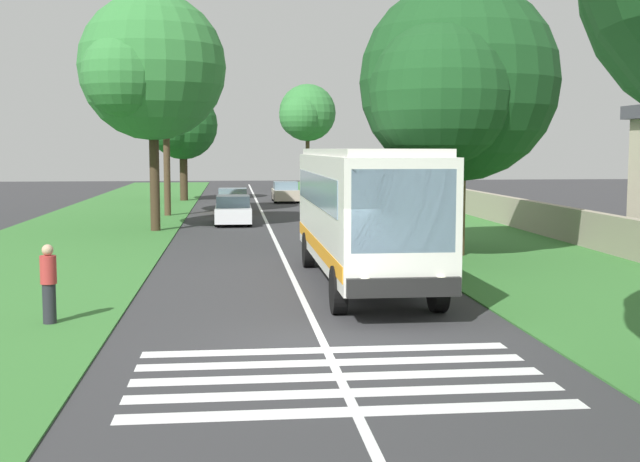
% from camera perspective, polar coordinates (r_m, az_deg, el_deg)
% --- Properties ---
extents(ground, '(160.00, 160.00, 0.00)m').
position_cam_1_polar(ground, '(15.87, 0.27, -7.87)').
color(ground, '#333335').
extents(grass_verge_left, '(120.00, 8.00, 0.04)m').
position_cam_1_polar(grass_verge_left, '(31.23, -18.05, -1.36)').
color(grass_verge_left, '#387533').
rests_on(grass_verge_left, ground).
extents(grass_verge_right, '(120.00, 8.00, 0.04)m').
position_cam_1_polar(grass_verge_right, '(32.12, 11.91, -1.00)').
color(grass_verge_right, '#387533').
rests_on(grass_verge_right, ground).
extents(centre_line, '(110.00, 0.16, 0.01)m').
position_cam_1_polar(centre_line, '(30.60, -2.85, -1.25)').
color(centre_line, silver).
rests_on(centre_line, ground).
extents(coach_bus, '(11.16, 2.62, 3.73)m').
position_cam_1_polar(coach_bus, '(22.43, 2.92, 1.68)').
color(coach_bus, silver).
rests_on(coach_bus, ground).
extents(zebra_crossing, '(4.05, 6.80, 0.01)m').
position_cam_1_polar(zebra_crossing, '(13.69, 1.35, -10.09)').
color(zebra_crossing, silver).
rests_on(zebra_crossing, ground).
extents(trailing_car_0, '(4.30, 1.78, 1.43)m').
position_cam_1_polar(trailing_car_0, '(40.70, -6.05, 1.41)').
color(trailing_car_0, silver).
rests_on(trailing_car_0, ground).
extents(trailing_car_1, '(4.30, 1.78, 1.43)m').
position_cam_1_polar(trailing_car_1, '(48.17, -6.09, 2.08)').
color(trailing_car_1, gold).
rests_on(trailing_car_1, ground).
extents(trailing_car_2, '(4.30, 1.78, 1.43)m').
position_cam_1_polar(trailing_car_2, '(57.34, -2.41, 2.70)').
color(trailing_car_2, '#B7A893').
rests_on(trailing_car_2, ground).
extents(roadside_tree_left_0, '(5.60, 4.87, 7.78)m').
position_cam_1_polar(roadside_tree_left_0, '(59.16, -9.62, 7.16)').
color(roadside_tree_left_0, '#3D2D1E').
rests_on(roadside_tree_left_0, grass_verge_left).
extents(roadside_tree_left_1, '(6.16, 5.43, 10.36)m').
position_cam_1_polar(roadside_tree_left_1, '(46.19, -10.85, 10.40)').
color(roadside_tree_left_1, '#4C3826').
rests_on(roadside_tree_left_1, grass_verge_left).
extents(roadside_tree_left_2, '(7.22, 6.50, 10.54)m').
position_cam_1_polar(roadside_tree_left_2, '(37.77, -11.77, 10.90)').
color(roadside_tree_left_2, '#3D2D1E').
rests_on(roadside_tree_left_2, grass_verge_left).
extents(roadside_tree_right_0, '(6.64, 5.55, 9.84)m').
position_cam_1_polar(roadside_tree_right_0, '(79.53, -1.01, 8.11)').
color(roadside_tree_right_0, '#4C3826').
rests_on(roadside_tree_right_0, grass_verge_right).
extents(roadside_tree_right_2, '(8.21, 6.82, 9.37)m').
position_cam_1_polar(roadside_tree_right_2, '(28.68, 9.22, 9.83)').
color(roadside_tree_right_2, brown).
rests_on(roadside_tree_right_2, grass_verge_right).
extents(utility_pole, '(0.24, 1.40, 7.06)m').
position_cam_1_polar(utility_pole, '(28.11, 7.18, 5.66)').
color(utility_pole, '#473828').
rests_on(utility_pole, grass_verge_right).
extents(roadside_wall, '(70.00, 0.40, 1.36)m').
position_cam_1_polar(roadside_wall, '(37.87, 14.49, 1.01)').
color(roadside_wall, '#9E937F').
rests_on(roadside_wall, grass_verge_right).
extents(pedestrian, '(0.34, 0.34, 1.69)m').
position_cam_1_polar(pedestrian, '(18.28, -18.34, -3.45)').
color(pedestrian, '#26262D').
rests_on(pedestrian, grass_verge_left).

